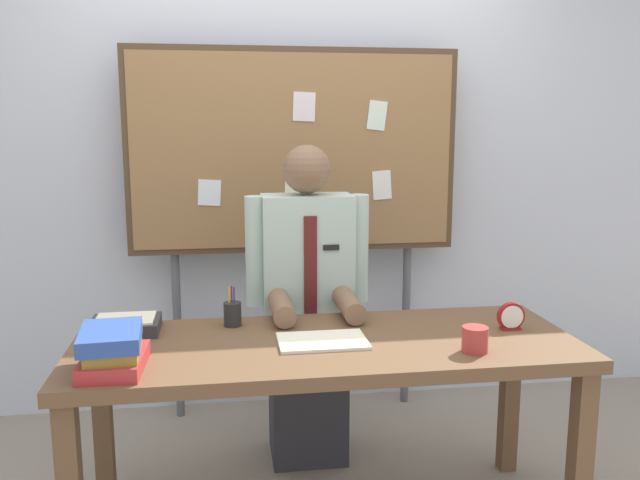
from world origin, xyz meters
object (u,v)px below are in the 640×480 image
Objects in this scene: open_notebook at (322,341)px; desk_clock at (511,317)px; book_stack at (113,350)px; paper_tray at (125,325)px; desk at (327,363)px; person at (308,317)px; bulletin_board at (294,156)px; pen_holder at (232,314)px; coffee_mug at (475,339)px.

desk_clock is (0.75, 0.04, 0.04)m from open_notebook.
book_stack is 1.15× the size of paper_tray.
desk_clock reaches higher than desk.
person is 0.86m from bulletin_board.
bulletin_board is 11.97× the size of pen_holder.
open_notebook reaches higher than desk.
desk is at bearing 13.98° from book_stack.
book_stack is 0.74m from open_notebook.
desk is at bearing -90.01° from bulletin_board.
open_notebook is 2.99× the size of desk_clock.
pen_holder is (0.40, 0.42, -0.02)m from book_stack.
desk is at bearing -178.18° from desk_clock.
book_stack is at bearing -87.77° from paper_tray.
open_notebook is at bearing -133.92° from desk.
desk_clock is (0.73, -0.52, 0.12)m from person.
bulletin_board is at bearing 125.66° from desk_clock.
pen_holder is at bearing -138.14° from person.
book_stack is at bearing -167.17° from open_notebook.
bulletin_board is (0.00, 1.04, 0.72)m from desk.
desk_clock is 0.42× the size of paper_tray.
paper_tray is at bearing 161.73° from coffee_mug.
coffee_mug is 0.57× the size of pen_holder.
desk is 11.64× the size of pen_holder.
pen_holder is at bearing 141.25° from open_notebook.
paper_tray is (-0.75, -0.33, 0.10)m from person.
desk is 0.77m from book_stack.
coffee_mug is at bearing -136.67° from desk_clock.
pen_holder reaches higher than book_stack.
person is 0.47m from pen_holder.
book_stack is at bearing -171.99° from desk_clock.
paper_tray is (-0.75, 0.21, 0.12)m from desk.
desk_clock is 0.68× the size of pen_holder.
desk_clock is at bearing -35.46° from person.
open_notebook is 0.55m from coffee_mug.
pen_holder is at bearing 3.45° from paper_tray.
book_stack is at bearing -166.02° from desk.
bulletin_board is 1.05m from pen_holder.
bulletin_board reaches higher than person.
desk_clock is (1.47, 0.21, -0.02)m from book_stack.
bulletin_board is 20.90× the size of coffee_mug.
book_stack reaches higher than desk_clock.
open_notebook is at bearing -38.75° from pen_holder.
coffee_mug is at bearing -56.25° from person.
pen_holder is at bearing 152.45° from coffee_mug.
coffee_mug is 1.31m from paper_tray.
paper_tray is (-0.73, 0.23, 0.02)m from open_notebook.
book_stack is (-0.74, -1.22, -0.57)m from bulletin_board.
person is 15.82× the size of coffee_mug.
desk is 1.28× the size of person.
pen_holder is (-0.84, 0.44, 0.00)m from coffee_mug.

